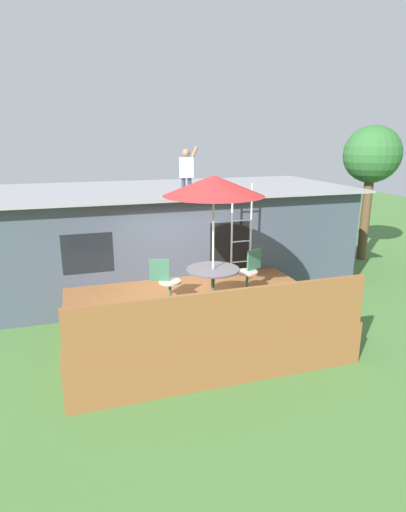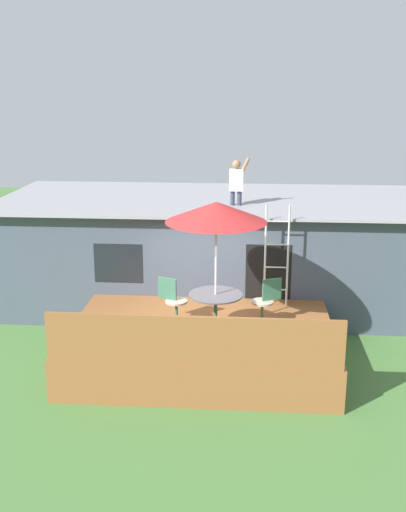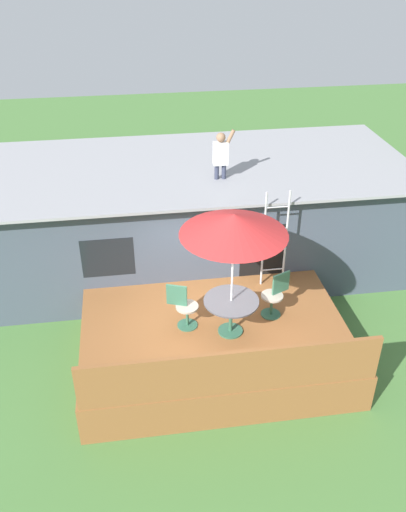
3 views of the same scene
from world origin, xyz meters
The scene contains 10 objects.
ground_plane centered at (0.00, 0.00, 0.00)m, with size 40.00×40.00×0.00m, color #477538.
house centered at (0.00, 3.60, 1.35)m, with size 10.50×4.50×2.68m.
deck centered at (0.00, 0.00, 0.40)m, with size 5.16×3.72×0.80m, color brown.
deck_railing centered at (0.00, -1.81, 1.25)m, with size 5.06×0.08×0.90m, color brown.
patio_table centered at (0.28, -0.24, 1.39)m, with size 1.04×1.04×0.74m.
patio_umbrella centered at (0.28, -0.24, 3.15)m, with size 1.90×1.90×2.54m.
step_ladder centered at (1.49, 1.25, 1.90)m, with size 0.52×0.04×2.20m.
person_figure centered at (0.59, 2.74, 3.29)m, with size 0.47×0.20×1.11m.
patio_chair_left centered at (-0.58, 0.09, 1.26)m, with size 0.60×0.44×0.92m.
patio_chair_right centered at (1.26, 0.19, 1.26)m, with size 0.59×0.44×0.92m.
Camera 3 is at (-1.43, -8.16, 7.53)m, focal length 37.88 mm.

